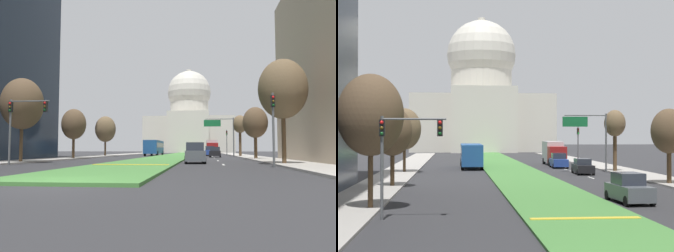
% 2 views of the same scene
% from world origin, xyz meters
% --- Properties ---
extents(ground_plane, '(261.67, 261.67, 0.00)m').
position_xyz_m(ground_plane, '(0.00, 59.47, 0.00)').
color(ground_plane, '#2B2B2D').
extents(grass_median, '(6.10, 107.05, 0.14)m').
position_xyz_m(grass_median, '(0.00, 53.52, 0.07)').
color(grass_median, '#427A38').
rests_on(grass_median, ground_plane).
extents(median_curb_nose, '(5.49, 0.50, 0.04)m').
position_xyz_m(median_curb_nose, '(0.00, 12.73, 0.16)').
color(median_curb_nose, gold).
rests_on(median_curb_nose, grass_median).
extents(lane_dashes_right, '(0.16, 43.31, 0.01)m').
position_xyz_m(lane_dashes_right, '(6.79, 39.54, 0.00)').
color(lane_dashes_right, silver).
rests_on(lane_dashes_right, ground_plane).
extents(sidewalk_left, '(4.00, 107.05, 0.15)m').
position_xyz_m(sidewalk_left, '(-12.53, 47.58, 0.07)').
color(sidewalk_left, '#9E9991').
rests_on(sidewalk_left, ground_plane).
extents(sidewalk_right, '(4.00, 107.05, 0.15)m').
position_xyz_m(sidewalk_right, '(12.53, 47.58, 0.07)').
color(sidewalk_right, '#9E9991').
rests_on(sidewalk_right, ground_plane).
extents(capitol_building, '(33.32, 25.06, 32.55)m').
position_xyz_m(capitol_building, '(0.00, 118.29, 12.51)').
color(capitol_building, beige).
rests_on(capitol_building, ground_plane).
extents(traffic_light_near_left, '(3.34, 0.35, 5.20)m').
position_xyz_m(traffic_light_near_left, '(-9.19, 14.06, 3.80)').
color(traffic_light_near_left, '#515456').
rests_on(traffic_light_near_left, ground_plane).
extents(traffic_light_far_right, '(0.28, 0.35, 5.20)m').
position_xyz_m(traffic_light_far_right, '(10.03, 58.06, 3.31)').
color(traffic_light_far_right, '#515456').
rests_on(traffic_light_far_right, ground_plane).
extents(overhead_guide_sign, '(4.99, 0.20, 6.50)m').
position_xyz_m(overhead_guide_sign, '(8.46, 45.17, 4.62)').
color(overhead_guide_sign, '#515456').
rests_on(overhead_guide_sign, ground_plane).
extents(street_tree_left_near, '(3.72, 3.72, 7.70)m').
position_xyz_m(street_tree_left_near, '(-11.14, 17.70, 5.36)').
color(street_tree_left_near, '#4C3823').
rests_on(street_tree_left_near, ground_plane).
extents(street_tree_left_mid, '(3.14, 3.14, 6.45)m').
position_xyz_m(street_tree_left_mid, '(-11.38, 30.54, 4.46)').
color(street_tree_left_mid, '#4C3823').
rests_on(street_tree_left_mid, ground_plane).
extents(street_tree_right_mid, '(3.02, 3.02, 6.41)m').
position_xyz_m(street_tree_right_mid, '(11.53, 30.64, 4.48)').
color(street_tree_right_mid, '#4C3823').
rests_on(street_tree_right_mid, ground_plane).
extents(street_tree_left_far, '(3.63, 3.63, 7.06)m').
position_xyz_m(street_tree_left_far, '(-11.89, 46.32, 4.78)').
color(street_tree_left_far, '#4C3823').
rests_on(street_tree_left_far, ground_plane).
extents(street_tree_right_far, '(2.37, 2.37, 6.93)m').
position_xyz_m(street_tree_right_far, '(11.33, 45.52, 5.29)').
color(street_tree_right_far, '#4C3823').
rests_on(street_tree_right_far, ground_plane).
extents(sedan_lead_stopped, '(2.05, 4.34, 1.87)m').
position_xyz_m(sedan_lead_stopped, '(4.40, 19.46, 0.86)').
color(sedan_lead_stopped, '#4C5156').
rests_on(sedan_lead_stopped, ground_plane).
extents(sedan_midblock, '(2.01, 4.33, 1.64)m').
position_xyz_m(sedan_midblock, '(7.07, 42.99, 0.77)').
color(sedan_midblock, black).
rests_on(sedan_midblock, ground_plane).
extents(sedan_distant, '(2.09, 4.35, 1.86)m').
position_xyz_m(sedan_distant, '(6.51, 53.52, 0.86)').
color(sedan_distant, navy).
rests_on(sedan_distant, ground_plane).
extents(box_truck_delivery, '(2.40, 6.40, 3.20)m').
position_xyz_m(box_truck_delivery, '(7.05, 59.76, 1.68)').
color(box_truck_delivery, maroon).
rests_on(box_truck_delivery, ground_plane).
extents(city_bus, '(2.62, 11.00, 2.95)m').
position_xyz_m(city_bus, '(-4.40, 54.27, 1.77)').
color(city_bus, '#1E4C8C').
rests_on(city_bus, ground_plane).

